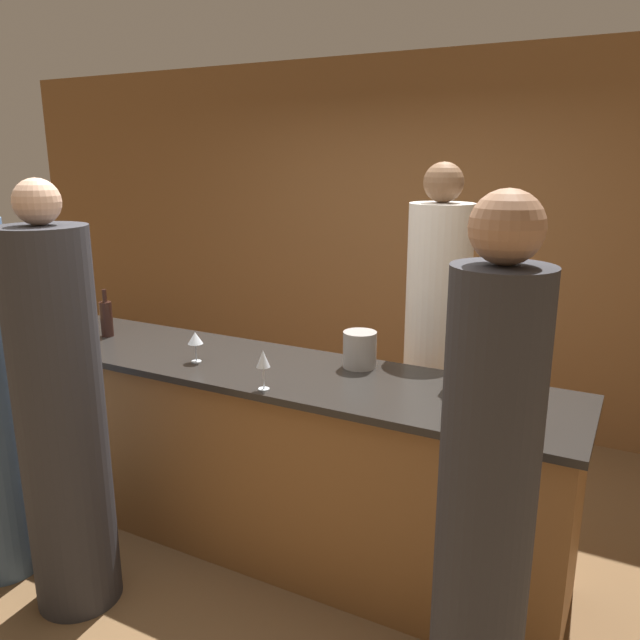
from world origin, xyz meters
name	(u,v)px	position (x,y,z in m)	size (l,w,h in m)	color
ground_plane	(268,537)	(0.00, 0.00, 0.00)	(14.00, 14.00, 0.00)	brown
back_wall	(409,241)	(0.00, 2.11, 1.40)	(8.00, 0.06, 2.80)	brown
bar_counter	(266,454)	(0.00, 0.00, 0.51)	(3.16, 0.72, 1.01)	brown
bartender	(435,357)	(0.68, 0.73, 0.95)	(0.35, 0.35, 2.02)	silver
guest_0	(62,420)	(-0.54, -0.82, 0.91)	(0.38, 0.38, 1.96)	#2D2D33
guest_1	(484,525)	(1.32, -0.79, 0.93)	(0.30, 0.30, 1.96)	#2D2D33
wine_bottle_0	(106,318)	(-1.12, 0.02, 1.12)	(0.07, 0.07, 0.28)	black
wine_bottle_1	(453,364)	(0.94, 0.13, 1.13)	(0.07, 0.07, 0.31)	black
ice_bucket	(360,349)	(0.44, 0.21, 1.10)	(0.17, 0.17, 0.18)	#9E9993
wine_glass_0	(263,360)	(0.19, -0.29, 1.15)	(0.06, 0.06, 0.19)	silver
wine_glass_1	(195,339)	(-0.34, -0.12, 1.13)	(0.08, 0.08, 0.16)	silver
wine_glass_2	(50,326)	(-1.25, -0.27, 1.12)	(0.06, 0.06, 0.15)	silver
wine_glass_3	(525,397)	(1.31, -0.16, 1.13)	(0.08, 0.08, 0.17)	silver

